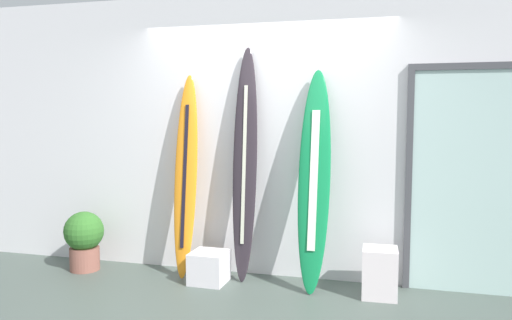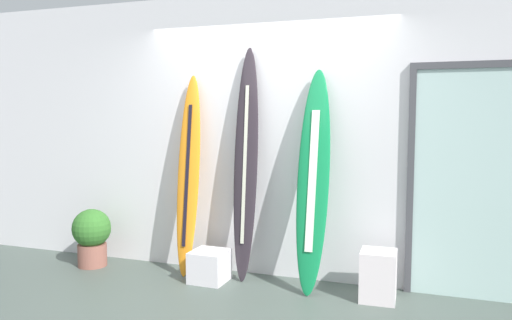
{
  "view_description": "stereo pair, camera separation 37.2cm",
  "coord_description": "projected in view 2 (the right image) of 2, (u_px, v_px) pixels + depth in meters",
  "views": [
    {
      "loc": [
        1.23,
        -3.67,
        1.64
      ],
      "look_at": [
        -0.02,
        0.95,
        1.19
      ],
      "focal_mm": 35.72,
      "sensor_mm": 36.0,
      "label": 1
    },
    {
      "loc": [
        1.58,
        -3.55,
        1.64
      ],
      "look_at": [
        -0.02,
        0.95,
        1.19
      ],
      "focal_mm": 35.72,
      "sensor_mm": 36.0,
      "label": 2
    }
  ],
  "objects": [
    {
      "name": "surfboard_emerald",
      "position": [
        313.0,
        182.0,
        4.61
      ],
      "size": [
        0.3,
        0.48,
        2.04
      ],
      "color": "#128045",
      "rests_on": "ground"
    },
    {
      "name": "surfboard_charcoal",
      "position": [
        246.0,
        166.0,
        4.92
      ],
      "size": [
        0.25,
        0.31,
        2.26
      ],
      "color": "#2B242B",
      "rests_on": "ground"
    },
    {
      "name": "potted_plant",
      "position": [
        92.0,
        235.0,
        5.4
      ],
      "size": [
        0.41,
        0.41,
        0.61
      ],
      "color": "#8C5447",
      "rests_on": "ground"
    },
    {
      "name": "glass_door",
      "position": [
        475.0,
        178.0,
        4.39
      ],
      "size": [
        1.13,
        0.06,
        2.07
      ],
      "color": "silver",
      "rests_on": "ground"
    },
    {
      "name": "wall_back",
      "position": [
        270.0,
        136.0,
        5.1
      ],
      "size": [
        7.2,
        0.2,
        2.8
      ],
      "primitive_type": "cube",
      "color": "silver",
      "rests_on": "ground"
    },
    {
      "name": "surfboard_sunset",
      "position": [
        188.0,
        175.0,
        5.1
      ],
      "size": [
        0.25,
        0.36,
        2.01
      ],
      "color": "orange",
      "rests_on": "ground"
    },
    {
      "name": "display_block_left",
      "position": [
        209.0,
        266.0,
        4.92
      ],
      "size": [
        0.34,
        0.34,
        0.3
      ],
      "color": "silver",
      "rests_on": "ground"
    },
    {
      "name": "display_block_center",
      "position": [
        378.0,
        276.0,
        4.42
      ],
      "size": [
        0.31,
        0.31,
        0.44
      ],
      "color": "white",
      "rests_on": "ground"
    }
  ]
}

